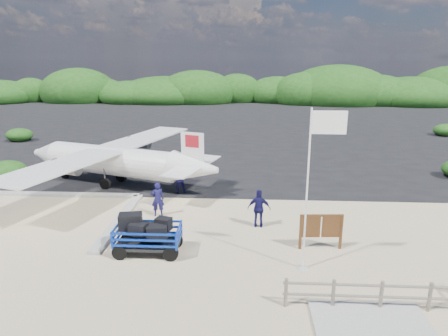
# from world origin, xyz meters

# --- Properties ---
(ground) EXTENTS (160.00, 160.00, 0.00)m
(ground) POSITION_xyz_m (0.00, 0.00, 0.00)
(ground) COLOR beige
(asphalt_apron) EXTENTS (90.00, 50.00, 0.04)m
(asphalt_apron) POSITION_xyz_m (0.00, 30.00, 0.00)
(asphalt_apron) COLOR #B2B2B2
(asphalt_apron) RESTS_ON ground
(lagoon) EXTENTS (9.00, 7.00, 0.40)m
(lagoon) POSITION_xyz_m (-9.00, 1.50, 0.00)
(lagoon) COLOR #B2B2B2
(lagoon) RESTS_ON ground
(walkway_pad) EXTENTS (3.50, 2.50, 0.10)m
(walkway_pad) POSITION_xyz_m (5.50, -6.00, 0.00)
(walkway_pad) COLOR #B2B2B2
(walkway_pad) RESTS_ON ground
(vegetation_band) EXTENTS (124.00, 8.00, 4.40)m
(vegetation_band) POSITION_xyz_m (0.00, 55.00, 0.00)
(vegetation_band) COLOR #B2B2B2
(vegetation_band) RESTS_ON ground
(fence) EXTENTS (6.40, 2.00, 1.10)m
(fence) POSITION_xyz_m (6.00, -5.00, 0.00)
(fence) COLOR #B2B2B2
(fence) RESTS_ON ground
(baggage_cart) EXTENTS (2.85, 1.63, 1.43)m
(baggage_cart) POSITION_xyz_m (-2.28, -1.67, 0.00)
(baggage_cart) COLOR #0B31AA
(baggage_cart) RESTS_ON ground
(flagpole) EXTENTS (1.23, 0.52, 6.13)m
(flagpole) POSITION_xyz_m (3.87, -2.56, 0.00)
(flagpole) COLOR white
(flagpole) RESTS_ON ground
(signboard) EXTENTS (1.92, 0.31, 1.58)m
(signboard) POSITION_xyz_m (4.81, -0.87, 0.00)
(signboard) COLOR #553318
(signboard) RESTS_ON ground
(crew_a) EXTENTS (0.73, 0.56, 1.78)m
(crew_a) POSITION_xyz_m (-2.76, 2.33, 0.89)
(crew_a) COLOR #151348
(crew_a) RESTS_ON ground
(crew_b) EXTENTS (1.07, 0.93, 1.89)m
(crew_b) POSITION_xyz_m (-2.28, 5.88, 0.94)
(crew_b) COLOR #151348
(crew_b) RESTS_ON ground
(crew_c) EXTENTS (1.12, 0.54, 1.85)m
(crew_c) POSITION_xyz_m (2.31, 1.24, 0.92)
(crew_c) COLOR #151348
(crew_c) RESTS_ON ground
(aircraft_large) EXTENTS (20.10, 20.10, 4.77)m
(aircraft_large) POSITION_xyz_m (18.54, 23.99, 0.00)
(aircraft_large) COLOR #B2B2B2
(aircraft_large) RESTS_ON ground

